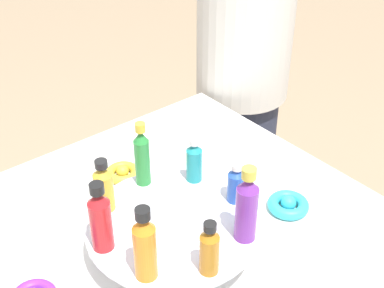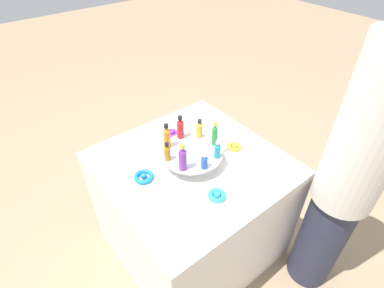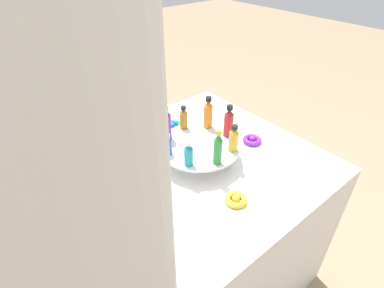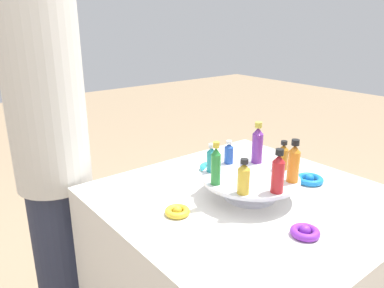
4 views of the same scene
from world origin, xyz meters
TOP-DOWN VIEW (x-y plane):
  - display_stand at (0.00, 0.00)m, footprint 0.33×0.33m
  - bottle_orange at (0.11, 0.08)m, footprint 0.04×0.04m
  - bottle_amber at (0.03, 0.13)m, footprint 0.03×0.03m
  - bottle_purple at (-0.08, 0.11)m, footprint 0.04×0.04m
  - bottle_blue at (-0.13, 0.03)m, footprint 0.03×0.03m
  - bottle_teal at (-0.11, -0.08)m, footprint 0.03×0.03m
  - bottle_green at (-0.03, -0.13)m, footprint 0.03×0.03m
  - bottle_gold at (0.08, -0.11)m, footprint 0.04×0.04m
  - bottle_red at (0.13, -0.03)m, footprint 0.04×0.04m
  - ribbon_bow_teal at (-0.26, 0.06)m, footprint 0.09×0.09m
  - ribbon_bow_gold at (-0.06, -0.26)m, footprint 0.08×0.08m
  - person_figure at (-0.62, -0.45)m, footprint 0.28×0.28m

SIDE VIEW (x-z plane):
  - ribbon_bow_gold at x=-0.06m, z-range 0.75..0.77m
  - ribbon_bow_teal at x=-0.26m, z-range 0.74..0.78m
  - display_stand at x=0.00m, z-range 0.76..0.84m
  - person_figure at x=-0.62m, z-range 0.01..1.68m
  - bottle_blue at x=-0.13m, z-range 0.82..0.91m
  - bottle_teal at x=-0.11m, z-range 0.82..0.92m
  - bottle_amber at x=0.03m, z-range 0.82..0.93m
  - bottle_gold at x=0.08m, z-range 0.82..0.93m
  - bottle_red at x=0.13m, z-range 0.82..0.96m
  - bottle_green at x=-0.03m, z-range 0.82..0.96m
  - bottle_orange at x=0.11m, z-range 0.82..0.96m
  - bottle_purple at x=-0.08m, z-range 0.82..0.97m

